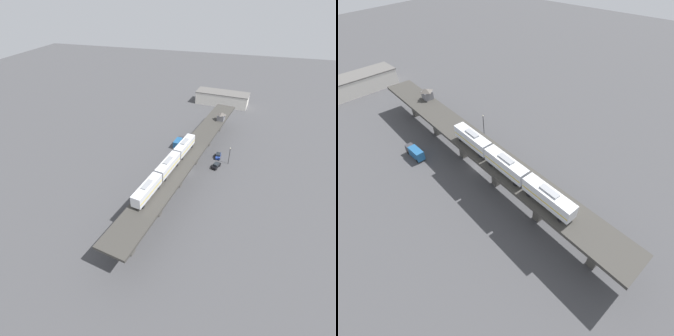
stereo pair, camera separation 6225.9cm
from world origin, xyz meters
TOP-DOWN VIEW (x-y plane):
  - ground_plane at (0.00, 0.00)m, footprint 400.00×400.00m
  - elevated_viaduct at (-0.03, -0.20)m, footprint 23.81×92.10m
  - subway_train at (-3.72, -13.45)m, footprint 9.04×37.14m
  - signal_hut at (7.24, 28.04)m, footprint 3.72×3.72m
  - street_car_black at (9.18, 5.66)m, footprint 3.16×4.75m
  - street_car_blue at (9.03, 12.71)m, footprint 1.98×4.42m
  - delivery_truck at (-8.10, 17.12)m, footprint 3.04×7.40m
  - street_lamp at (13.23, 9.54)m, footprint 0.44×0.44m
  - warehouse_building at (3.76, 68.89)m, footprint 29.45×13.05m

SIDE VIEW (x-z plane):
  - ground_plane at x=0.00m, z-range 0.00..0.00m
  - street_car_black at x=9.18m, z-range -0.01..1.88m
  - street_car_blue at x=9.03m, z-range -0.01..1.88m
  - delivery_truck at x=-8.10m, z-range 0.16..3.36m
  - warehouse_building at x=3.76m, z-range 0.01..6.81m
  - street_lamp at x=13.23m, z-range 0.64..7.58m
  - elevated_viaduct at x=-0.03m, z-range 3.09..11.82m
  - signal_hut at x=7.24m, z-range 8.82..12.22m
  - subway_train at x=-3.72m, z-range 9.04..13.49m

